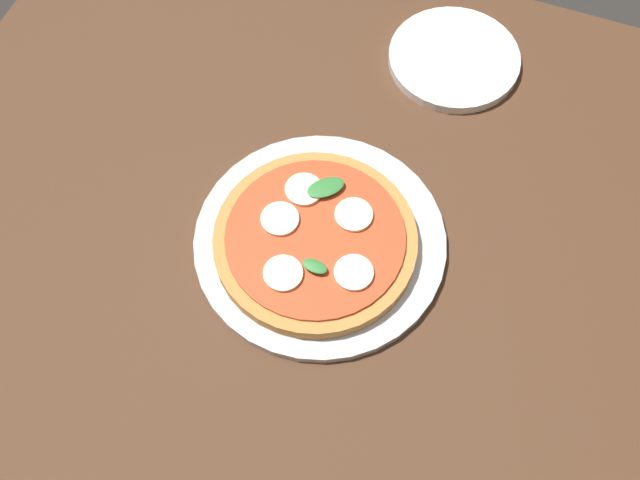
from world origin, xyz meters
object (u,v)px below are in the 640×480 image
Objects in this scene: dining_table at (382,294)px; plate_white at (454,59)px; serving_tray at (320,242)px; pizza at (315,240)px.

plate_white is at bearing -87.90° from dining_table.
dining_table is 0.13m from serving_tray.
pizza is (0.00, 0.01, 0.02)m from serving_tray.
serving_tray is 0.02m from pizza.
pizza is (0.09, 0.01, 0.12)m from dining_table.
dining_table is at bearing 92.10° from plate_white.
serving_tray is at bearing 77.66° from plate_white.
pizza is 0.35m from plate_white.
serving_tray is at bearing -108.43° from pizza.
pizza is at bearing 9.12° from dining_table.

